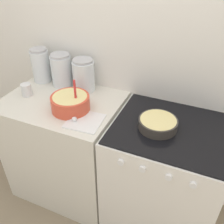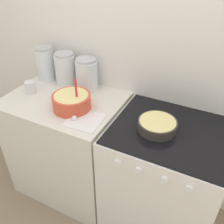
# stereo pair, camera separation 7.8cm
# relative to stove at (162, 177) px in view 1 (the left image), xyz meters

# --- Properties ---
(wall_back) EXTENTS (4.73, 0.05, 2.40)m
(wall_back) POSITION_rel_stove_xyz_m (-0.39, 0.35, 0.73)
(wall_back) COLOR white
(wall_back) RESTS_ON ground_plane
(countertop_cabinet) EXTENTS (0.87, 0.65, 0.93)m
(countertop_cabinet) POSITION_rel_stove_xyz_m (-0.82, 0.00, 0.00)
(countertop_cabinet) COLOR silver
(countertop_cabinet) RESTS_ON ground_plane
(stove) EXTENTS (0.74, 0.67, 0.93)m
(stove) POSITION_rel_stove_xyz_m (0.00, 0.00, 0.00)
(stove) COLOR white
(stove) RESTS_ON ground_plane
(mixing_bowl) EXTENTS (0.27, 0.27, 0.24)m
(mixing_bowl) POSITION_rel_stove_xyz_m (-0.69, -0.07, 0.53)
(mixing_bowl) COLOR #D84C33
(mixing_bowl) RESTS_ON countertop_cabinet
(baking_pan) EXTENTS (0.25, 0.25, 0.07)m
(baking_pan) POSITION_rel_stove_xyz_m (-0.08, -0.04, 0.50)
(baking_pan) COLOR #38332D
(baking_pan) RESTS_ON stove
(storage_jar_left) EXTENTS (0.15, 0.15, 0.28)m
(storage_jar_left) POSITION_rel_stove_xyz_m (-1.14, 0.22, 0.59)
(storage_jar_left) COLOR silver
(storage_jar_left) RESTS_ON countertop_cabinet
(storage_jar_middle) EXTENTS (0.17, 0.17, 0.26)m
(storage_jar_middle) POSITION_rel_stove_xyz_m (-0.94, 0.22, 0.58)
(storage_jar_middle) COLOR silver
(storage_jar_middle) RESTS_ON countertop_cabinet
(storage_jar_right) EXTENTS (0.17, 0.17, 0.25)m
(storage_jar_right) POSITION_rel_stove_xyz_m (-0.74, 0.22, 0.58)
(storage_jar_right) COLOR silver
(storage_jar_right) RESTS_ON countertop_cabinet
(tin_can) EXTENTS (0.08, 0.08, 0.10)m
(tin_can) POSITION_rel_stove_xyz_m (-1.10, -0.03, 0.51)
(tin_can) COLOR silver
(tin_can) RESTS_ON countertop_cabinet
(recipe_page) EXTENTS (0.24, 0.24, 0.01)m
(recipe_page) POSITION_rel_stove_xyz_m (-0.53, -0.16, 0.47)
(recipe_page) COLOR white
(recipe_page) RESTS_ON countertop_cabinet
(measuring_spoon) EXTENTS (0.12, 0.04, 0.04)m
(measuring_spoon) POSITION_rel_stove_xyz_m (-0.60, -0.19, 0.48)
(measuring_spoon) COLOR white
(measuring_spoon) RESTS_ON countertop_cabinet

